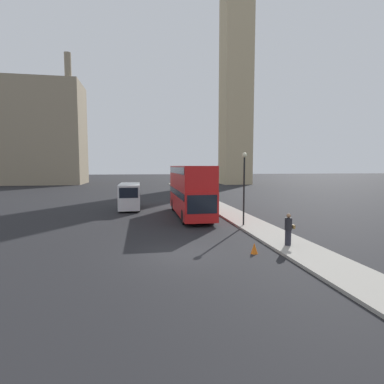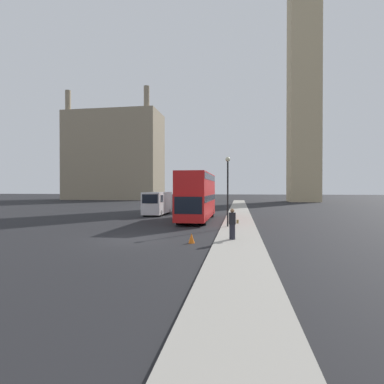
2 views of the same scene
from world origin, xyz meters
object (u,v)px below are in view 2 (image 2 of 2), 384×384
red_double_decker_bus (197,194)px  white_van (157,203)px  clock_tower (304,45)px  street_lamp (228,180)px  pedestrian (232,224)px  parked_sedan (183,202)px

red_double_decker_bus → white_van: 7.71m
clock_tower → street_lamp: size_ratio=13.71×
clock_tower → pedestrian: 69.12m
red_double_decker_bus → white_van: size_ratio=1.76×
street_lamp → parked_sedan: bearing=106.9°
parked_sedan → red_double_decker_bus: bearing=-76.3°
red_double_decker_bus → white_van: red_double_decker_bus is taller
white_van → parked_sedan: size_ratio=1.41×
clock_tower → parked_sedan: 49.15m
clock_tower → red_double_decker_bus: clock_tower is taller
clock_tower → street_lamp: bearing=-107.2°
clock_tower → pedestrian: size_ratio=41.62×
parked_sedan → pedestrian: bearing=-75.0°
pedestrian → street_lamp: street_lamp is taller
street_lamp → parked_sedan: (-8.91, 29.26, -3.00)m
pedestrian → white_van: bearing=118.6°
white_van → street_lamp: street_lamp is taller
clock_tower → street_lamp: 63.11m
clock_tower → red_double_decker_bus: (-18.93, -45.86, -34.52)m
red_double_decker_bus → pedestrian: (3.55, -11.12, -1.46)m
clock_tower → street_lamp: clock_tower is taller
red_double_decker_bus → pedestrian: bearing=-72.3°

